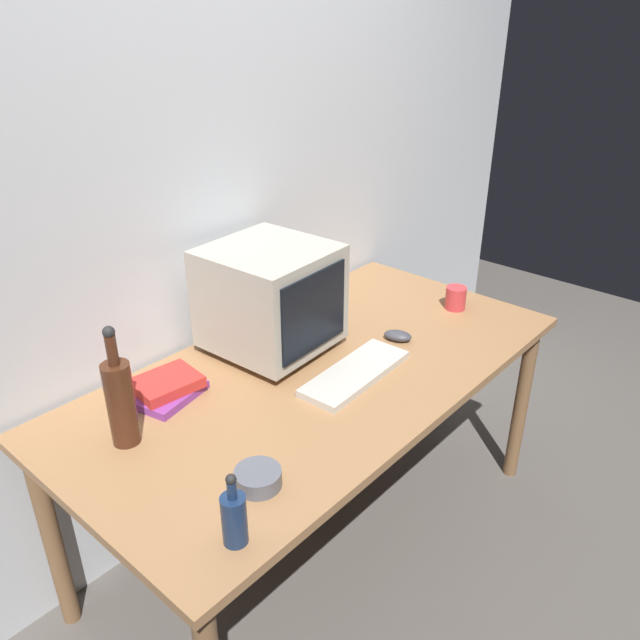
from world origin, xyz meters
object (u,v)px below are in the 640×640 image
at_px(bottle_tall, 120,400).
at_px(cd_spindle, 258,478).
at_px(bottle_short, 234,517).
at_px(mug, 456,298).
at_px(computer_mouse, 398,336).
at_px(crt_monitor, 270,298).
at_px(book_stack, 168,388).
at_px(keyboard, 355,373).

distance_m(bottle_tall, cd_spindle, 0.43).
bearing_deg(bottle_short, mug, 10.21).
height_order(computer_mouse, bottle_tall, bottle_tall).
relative_size(bottle_tall, bottle_short, 1.87).
bearing_deg(crt_monitor, book_stack, 176.55).
height_order(computer_mouse, mug, mug).
distance_m(crt_monitor, bottle_tall, 0.64).
xyz_separation_m(crt_monitor, computer_mouse, (0.34, -0.30, -0.17)).
xyz_separation_m(keyboard, cd_spindle, (-0.56, -0.14, 0.01)).
height_order(crt_monitor, computer_mouse, crt_monitor).
bearing_deg(computer_mouse, cd_spindle, 170.92).
distance_m(mug, cd_spindle, 1.23).
bearing_deg(crt_monitor, computer_mouse, -41.47).
bearing_deg(bottle_short, book_stack, 66.73).
height_order(crt_monitor, book_stack, crt_monitor).
height_order(crt_monitor, mug, crt_monitor).
bearing_deg(mug, bottle_tall, 169.54).
relative_size(crt_monitor, keyboard, 0.97).
xyz_separation_m(computer_mouse, bottle_tall, (-0.97, 0.23, 0.12)).
height_order(keyboard, bottle_tall, bottle_tall).
distance_m(crt_monitor, cd_spindle, 0.72).
distance_m(keyboard, bottle_short, 0.76).
bearing_deg(keyboard, bottle_tall, 155.61).
height_order(crt_monitor, bottle_short, crt_monitor).
bearing_deg(cd_spindle, bottle_tall, 106.18).
bearing_deg(computer_mouse, bottle_short, 174.25).
distance_m(computer_mouse, bottle_short, 1.05).
relative_size(computer_mouse, bottle_tall, 0.28).
relative_size(keyboard, bottle_short, 2.20).
bearing_deg(cd_spindle, crt_monitor, 42.29).
bearing_deg(book_stack, bottle_short, -113.27).
bearing_deg(mug, book_stack, 163.15).
relative_size(computer_mouse, cd_spindle, 0.83).
xyz_separation_m(keyboard, book_stack, (-0.47, 0.36, 0.02)).
relative_size(mug, cd_spindle, 1.00).
relative_size(crt_monitor, computer_mouse, 4.07).
bearing_deg(bottle_tall, book_stack, 24.19).
height_order(crt_monitor, keyboard, crt_monitor).
xyz_separation_m(crt_monitor, keyboard, (0.05, -0.33, -0.18)).
distance_m(crt_monitor, book_stack, 0.45).
height_order(book_stack, cd_spindle, book_stack).
distance_m(crt_monitor, keyboard, 0.38).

